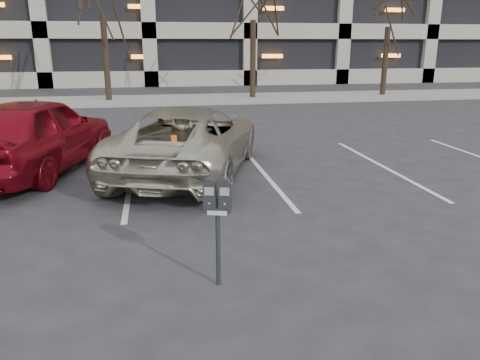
% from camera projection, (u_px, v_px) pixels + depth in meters
% --- Properties ---
extents(ground, '(140.00, 140.00, 0.00)m').
position_uv_depth(ground, '(212.00, 213.00, 7.73)').
color(ground, '#28282B').
rests_on(ground, ground).
extents(sidewalk, '(80.00, 4.00, 0.12)m').
position_uv_depth(sidewalk, '(173.00, 100.00, 22.83)').
color(sidewalk, gray).
rests_on(sidewalk, ground).
extents(stall_lines, '(16.90, 5.20, 0.00)m').
position_uv_depth(stall_lines, '(131.00, 179.00, 9.66)').
color(stall_lines, silver).
rests_on(stall_lines, ground).
extents(parking_meter, '(0.34, 0.20, 1.25)m').
position_uv_depth(parking_meter, '(218.00, 206.00, 5.16)').
color(parking_meter, black).
rests_on(parking_meter, ground).
extents(suv_silver, '(3.93, 5.69, 1.45)m').
position_uv_depth(suv_silver, '(188.00, 140.00, 9.91)').
color(suv_silver, '#BEB8A1').
rests_on(suv_silver, ground).
extents(car_red, '(3.16, 5.20, 1.66)m').
position_uv_depth(car_red, '(34.00, 134.00, 10.01)').
color(car_red, maroon).
rests_on(car_red, ground).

